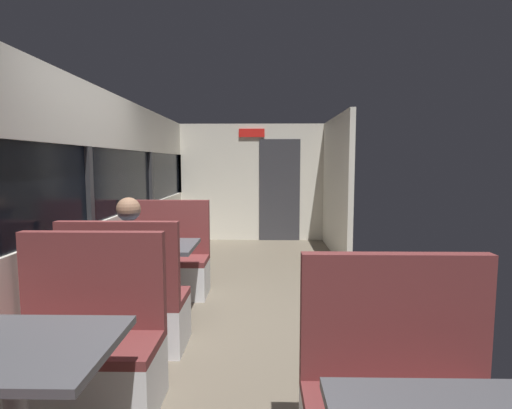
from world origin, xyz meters
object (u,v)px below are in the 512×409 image
at_px(bench_near_window_facing_entry, 85,357).
at_px(seated_passenger, 129,283).
at_px(dining_table_near_window, 13,366).
at_px(dining_table_mid_window, 150,254).
at_px(bench_mid_window_facing_entry, 168,267).
at_px(bench_mid_window_facing_end, 127,311).

distance_m(bench_near_window_facing_entry, seated_passenger, 0.90).
height_order(bench_near_window_facing_entry, seated_passenger, seated_passenger).
xyz_separation_m(dining_table_near_window, bench_near_window_facing_entry, (0.00, 0.70, -0.31)).
xyz_separation_m(dining_table_mid_window, bench_mid_window_facing_entry, (0.00, 0.70, -0.31)).
relative_size(bench_near_window_facing_entry, bench_mid_window_facing_end, 1.00).
xyz_separation_m(bench_near_window_facing_entry, seated_passenger, (0.00, 0.87, 0.21)).
xyz_separation_m(dining_table_mid_window, bench_mid_window_facing_end, (0.00, -0.70, -0.31)).
bearing_deg(dining_table_mid_window, bench_mid_window_facing_entry, 90.00).
bearing_deg(bench_mid_window_facing_entry, bench_near_window_facing_entry, -90.00).
xyz_separation_m(bench_mid_window_facing_end, seated_passenger, (0.00, 0.07, 0.21)).
xyz_separation_m(dining_table_mid_window, seated_passenger, (0.00, -0.63, -0.10)).
bearing_deg(seated_passenger, dining_table_mid_window, 90.00).
relative_size(dining_table_near_window, bench_near_window_facing_entry, 0.82).
distance_m(dining_table_near_window, bench_near_window_facing_entry, 0.77).
bearing_deg(bench_near_window_facing_entry, bench_mid_window_facing_entry, 90.00).
xyz_separation_m(bench_mid_window_facing_entry, seated_passenger, (0.00, -1.33, 0.21)).
height_order(dining_table_near_window, bench_mid_window_facing_entry, bench_mid_window_facing_entry).
distance_m(bench_near_window_facing_entry, bench_mid_window_facing_end, 0.80).
distance_m(dining_table_mid_window, bench_mid_window_facing_entry, 0.77).
relative_size(bench_near_window_facing_entry, bench_mid_window_facing_entry, 1.00).
height_order(bench_near_window_facing_entry, dining_table_mid_window, bench_near_window_facing_entry).
xyz_separation_m(bench_mid_window_facing_end, bench_mid_window_facing_entry, (0.00, 1.40, 0.00)).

